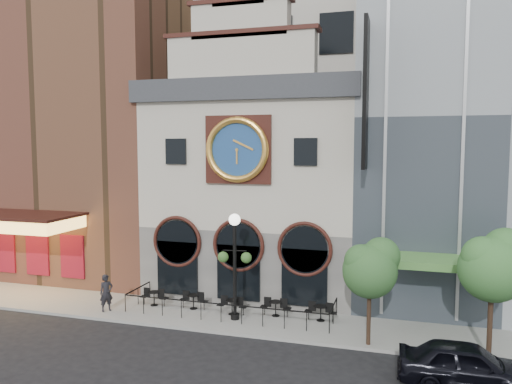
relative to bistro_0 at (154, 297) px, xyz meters
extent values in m
plane|color=black|center=(4.36, -2.56, -0.61)|extent=(120.00, 120.00, 0.00)
cube|color=gray|center=(4.36, -0.06, -0.54)|extent=(44.00, 5.00, 0.15)
cube|color=#605E5B|center=(4.36, 5.44, 1.54)|extent=(12.00, 8.00, 4.00)
cube|color=beige|center=(4.36, 5.44, 7.04)|extent=(12.00, 8.00, 7.00)
cube|color=#2D3035|center=(4.36, 5.44, 11.14)|extent=(12.60, 8.60, 1.20)
cube|color=#361610|center=(4.36, 1.36, 7.94)|extent=(3.60, 0.25, 3.60)
cylinder|color=navy|center=(4.36, 1.22, 7.94)|extent=(3.10, 0.12, 3.10)
torus|color=gold|center=(4.36, 1.14, 7.94)|extent=(3.46, 0.36, 3.46)
cube|color=brown|center=(-8.64, 7.44, 12.04)|extent=(14.00, 12.00, 25.00)
cube|color=#FFBF59|center=(-8.64, -0.26, 3.74)|extent=(7.00, 3.40, 0.70)
cube|color=#361610|center=(-8.64, -0.26, 4.19)|extent=(7.40, 3.80, 0.15)
cube|color=maroon|center=(-8.64, 1.39, 1.54)|extent=(5.60, 0.15, 2.60)
cube|color=gray|center=(17.36, 7.44, 9.54)|extent=(14.00, 12.00, 20.00)
cube|color=#539242|center=(14.36, 0.24, 2.84)|extent=(4.50, 2.40, 0.35)
cube|color=black|center=(10.96, 0.44, 10.54)|extent=(0.18, 1.60, 7.00)
cube|color=beige|center=(4.36, 17.44, 19.39)|extent=(20.00, 16.00, 40.00)
cylinder|color=black|center=(0.00, 0.00, 0.28)|extent=(0.68, 0.68, 0.03)
cylinder|color=black|center=(0.00, 0.00, -0.09)|extent=(0.06, 0.06, 0.72)
cylinder|color=black|center=(2.27, 0.09, 0.28)|extent=(0.68, 0.68, 0.03)
cylinder|color=black|center=(2.27, 0.09, -0.09)|extent=(0.06, 0.06, 0.72)
cylinder|color=black|center=(4.51, -0.14, 0.28)|extent=(0.68, 0.68, 0.03)
cylinder|color=black|center=(4.51, -0.14, -0.09)|extent=(0.06, 0.06, 0.72)
cylinder|color=black|center=(6.72, 0.24, 0.28)|extent=(0.68, 0.68, 0.03)
cylinder|color=black|center=(6.72, 0.24, -0.09)|extent=(0.06, 0.06, 0.72)
cylinder|color=black|center=(9.01, 0.20, 0.28)|extent=(0.68, 0.68, 0.03)
cylinder|color=black|center=(9.01, 0.20, -0.09)|extent=(0.06, 0.06, 0.72)
imported|color=black|center=(15.17, -4.78, 0.22)|extent=(4.94, 2.04, 1.68)
imported|color=black|center=(-1.94, -1.52, 0.51)|extent=(0.80, 0.84, 1.94)
cylinder|color=black|center=(4.88, -0.78, 1.94)|extent=(0.17, 0.17, 4.81)
cylinder|color=black|center=(4.88, -0.78, -0.32)|extent=(0.42, 0.42, 0.29)
sphere|color=white|center=(4.88, -0.78, 4.54)|extent=(0.58, 0.58, 0.58)
sphere|color=#2C5D25|center=(4.31, -0.86, 2.67)|extent=(0.54, 0.54, 0.54)
sphere|color=#2C5D25|center=(5.46, -0.69, 2.67)|extent=(0.54, 0.54, 0.54)
cylinder|color=#382619|center=(11.47, -2.12, 0.80)|extent=(0.18, 0.18, 2.52)
sphere|color=#295923|center=(11.47, -2.12, 2.78)|extent=(2.34, 2.34, 2.34)
sphere|color=#295923|center=(11.92, -1.85, 3.41)|extent=(1.62, 1.62, 1.62)
sphere|color=#295923|center=(11.11, -2.30, 3.23)|extent=(1.44, 1.44, 1.44)
cylinder|color=#382619|center=(16.26, -2.16, 0.97)|extent=(0.20, 0.20, 2.87)
sphere|color=#306929|center=(16.26, -2.16, 3.22)|extent=(2.66, 2.66, 2.66)
sphere|color=#306929|center=(16.77, -1.85, 3.94)|extent=(1.84, 1.84, 1.84)
sphere|color=#306929|center=(15.85, -2.36, 3.73)|extent=(1.64, 1.64, 1.64)
camera|label=1|loc=(12.77, -23.61, 8.12)|focal=35.00mm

